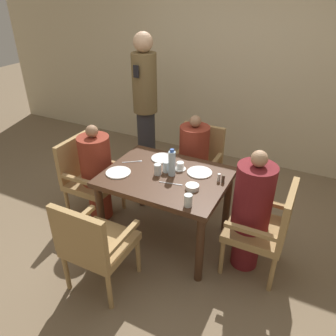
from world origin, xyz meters
name	(u,v)px	position (x,y,z in m)	size (l,w,h in m)	color
ground_plane	(166,236)	(0.00, 0.00, 0.00)	(16.00, 16.00, 0.00)	#7A664C
wall_back	(236,58)	(0.00, 2.03, 1.40)	(8.00, 0.06, 2.80)	beige
dining_table	(166,184)	(0.00, 0.00, 0.62)	(1.12, 0.86, 0.73)	#422819
chair_left_side	(87,175)	(-0.94, 0.00, 0.48)	(0.49, 0.49, 0.87)	#A88451
diner_in_left_chair	(97,172)	(-0.80, 0.00, 0.55)	(0.32, 0.32, 1.07)	maroon
chair_far_side	(198,161)	(0.00, 0.81, 0.48)	(0.49, 0.49, 0.87)	#A88451
diner_in_far_chair	(194,161)	(0.00, 0.67, 0.55)	(0.32, 0.32, 1.07)	maroon
chair_right_side	(266,226)	(0.94, 0.00, 0.48)	(0.49, 0.49, 0.87)	#A88451
diner_in_right_chair	(251,211)	(0.80, 0.00, 0.59)	(0.32, 0.32, 1.15)	maroon
chair_near_corner	(94,243)	(-0.22, -0.81, 0.48)	(0.49, 0.49, 0.87)	#A88451
standing_host	(145,102)	(-0.86, 1.12, 0.96)	(0.30, 0.34, 1.78)	#2D2D33
plate_main_left	(200,172)	(0.26, 0.17, 0.73)	(0.23, 0.23, 0.01)	white
plate_main_right	(163,158)	(-0.17, 0.27, 0.73)	(0.23, 0.23, 0.01)	white
plate_dessert_center	(118,173)	(-0.41, -0.17, 0.73)	(0.23, 0.23, 0.01)	white
teacup_with_saucer	(180,166)	(0.07, 0.15, 0.76)	(0.11, 0.11, 0.07)	white
bowl_small	(192,187)	(0.31, -0.11, 0.75)	(0.12, 0.12, 0.04)	white
water_bottle	(172,163)	(0.05, 0.02, 0.85)	(0.07, 0.07, 0.26)	silver
glass_tall_near	(158,170)	(-0.07, -0.03, 0.78)	(0.07, 0.07, 0.10)	silver
glass_tall_mid	(166,167)	(-0.02, 0.05, 0.78)	(0.07, 0.07, 0.10)	silver
glass_tall_far	(188,200)	(0.37, -0.35, 0.78)	(0.07, 0.07, 0.10)	silver
salt_shaker	(219,177)	(0.46, 0.11, 0.76)	(0.03, 0.03, 0.07)	white
pepper_shaker	(223,179)	(0.50, 0.11, 0.76)	(0.03, 0.03, 0.07)	#4C3D2D
fork_beside_plate	(134,162)	(-0.39, 0.08, 0.73)	(0.17, 0.13, 0.00)	silver
knife_beside_plate	(172,184)	(0.12, -0.11, 0.73)	(0.21, 0.05, 0.00)	silver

